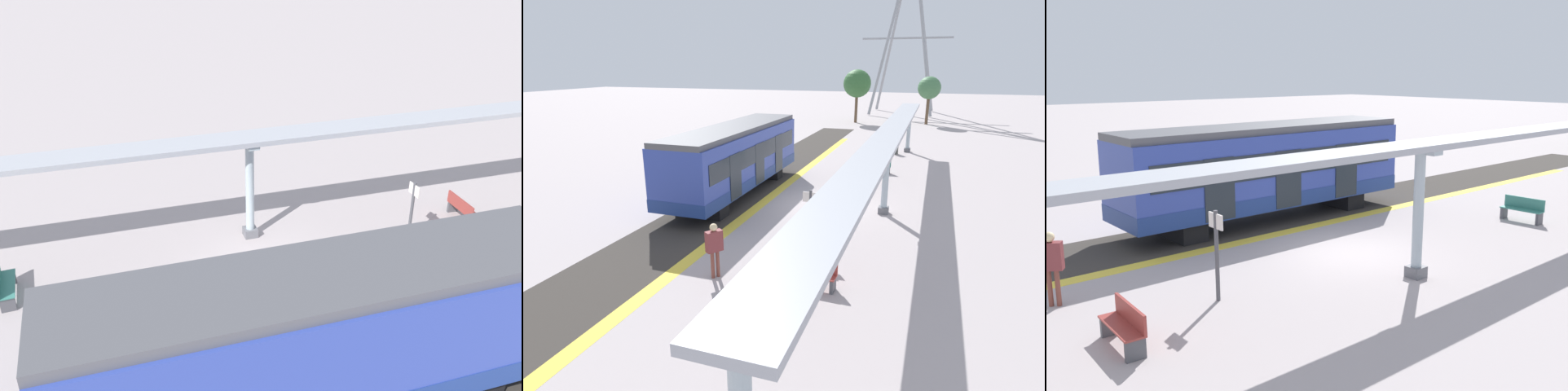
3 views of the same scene
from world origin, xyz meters
The scene contains 15 objects.
ground_plane centered at (0.00, 0.00, 0.00)m, with size 176.00×176.00×0.00m, color #AEA1A1.
tactile_edge_strip centered at (-2.92, 0.00, 0.00)m, with size 0.52×38.57×0.01m, color yellow.
trackbed centered at (-4.78, 0.00, 0.00)m, with size 3.20×50.57×0.01m, color #38332D.
train_near_carriage centered at (-4.77, 0.53, 1.83)m, with size 2.65×11.17×3.48m.
canopy_pillar_second centered at (2.73, -0.15, 1.74)m, with size 1.10×0.44×3.42m.
canopy_pillar_third centered at (2.73, 14.86, 1.74)m, with size 1.10×0.44×3.42m.
canopy_beam centered at (2.73, -0.18, 3.50)m, with size 1.20×30.88×0.16m, color #A8AAB2.
bench_near_end centered at (1.50, 7.43, 0.44)m, with size 1.52×0.53×0.86m.
bench_mid_platform centered at (1.50, -7.62, 0.44)m, with size 1.52×0.51×0.86m.
trash_bin centered at (1.92, 13.74, 0.48)m, with size 0.48×0.48×0.96m, color #484A44.
platform_info_sign centered at (0.69, -4.98, 1.33)m, with size 0.56×0.10×2.20m.
passenger_waiting_near_edge centered at (-1.49, -8.03, 1.11)m, with size 0.48×0.55×1.78m.
electricity_pylon centered at (0.08, 42.30, 10.74)m, with size 11.31×8.03×21.16m.
tree_left_background centered at (-4.07, 30.84, 4.28)m, with size 3.06×3.06×5.84m.
tree_right_background centered at (3.59, 31.85, 3.87)m, with size 2.42×2.42×5.13m.
Camera 2 is at (4.54, -18.92, 6.39)m, focal length 29.94 mm.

